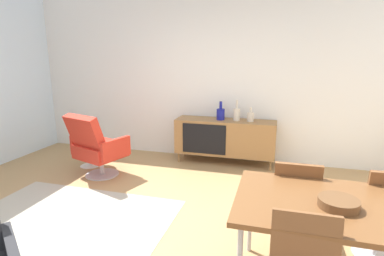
# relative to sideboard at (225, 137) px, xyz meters

# --- Properties ---
(ground_plane) EXTENTS (8.32, 8.32, 0.00)m
(ground_plane) POSITION_rel_sideboard_xyz_m (-0.34, -2.30, -0.44)
(ground_plane) COLOR tan
(wall_back) EXTENTS (6.80, 0.12, 2.80)m
(wall_back) POSITION_rel_sideboard_xyz_m (-0.34, 0.30, 0.96)
(wall_back) COLOR white
(wall_back) RESTS_ON ground_plane
(sideboard) EXTENTS (1.60, 0.45, 0.72)m
(sideboard) POSITION_rel_sideboard_xyz_m (0.00, 0.00, 0.00)
(sideboard) COLOR olive
(sideboard) RESTS_ON ground_plane
(vase_cobalt) EXTENTS (0.11, 0.11, 0.33)m
(vase_cobalt) POSITION_rel_sideboard_xyz_m (0.18, 0.00, 0.39)
(vase_cobalt) COLOR beige
(vase_cobalt) RESTS_ON sideboard
(vase_sculptural_dark) EXTENTS (0.11, 0.11, 0.22)m
(vase_sculptural_dark) POSITION_rel_sideboard_xyz_m (0.39, 0.00, 0.36)
(vase_sculptural_dark) COLOR beige
(vase_sculptural_dark) RESTS_ON sideboard
(vase_ceramic_small) EXTENTS (0.13, 0.13, 0.30)m
(vase_ceramic_small) POSITION_rel_sideboard_xyz_m (-0.08, 0.00, 0.38)
(vase_ceramic_small) COLOR navy
(vase_ceramic_small) RESTS_ON sideboard
(dining_table) EXTENTS (1.60, 0.90, 0.74)m
(dining_table) POSITION_rel_sideboard_xyz_m (1.34, -2.66, 0.26)
(dining_table) COLOR brown
(dining_table) RESTS_ON ground_plane
(wooden_bowl_on_table) EXTENTS (0.26, 0.26, 0.06)m
(wooden_bowl_on_table) POSITION_rel_sideboard_xyz_m (1.22, -2.72, 0.33)
(wooden_bowl_on_table) COLOR brown
(wooden_bowl_on_table) RESTS_ON dining_table
(dining_chair_back_right) EXTENTS (0.42, 0.44, 0.86)m
(dining_chair_back_right) POSITION_rel_sideboard_xyz_m (1.70, -2.10, 0.03)
(dining_chair_back_right) COLOR brown
(dining_chair_back_right) RESTS_ON ground_plane
(dining_chair_back_left) EXTENTS (0.40, 0.43, 0.86)m
(dining_chair_back_left) POSITION_rel_sideboard_xyz_m (0.99, -2.10, 0.03)
(dining_chair_back_left) COLOR brown
(dining_chair_back_left) RESTS_ON ground_plane
(lounge_chair_red) EXTENTS (0.84, 0.81, 0.95)m
(lounge_chair_red) POSITION_rel_sideboard_xyz_m (-1.67, -1.09, 0.03)
(lounge_chair_red) COLOR red
(lounge_chair_red) RESTS_ON ground_plane
(side_table_round) EXTENTS (0.44, 0.44, 0.52)m
(side_table_round) POSITION_rel_sideboard_xyz_m (-2.05, -0.73, -0.12)
(side_table_round) COLOR white
(side_table_round) RESTS_ON ground_plane
(fruit_bowl) EXTENTS (0.20, 0.20, 0.11)m
(fruit_bowl) POSITION_rel_sideboard_xyz_m (-2.05, -0.73, 0.12)
(fruit_bowl) COLOR #262628
(fruit_bowl) RESTS_ON side_table_round
(area_rug) EXTENTS (2.20, 1.70, 0.01)m
(area_rug) POSITION_rel_sideboard_xyz_m (-1.30, -2.36, -0.44)
(area_rug) COLOR #B7AD99
(area_rug) RESTS_ON ground_plane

